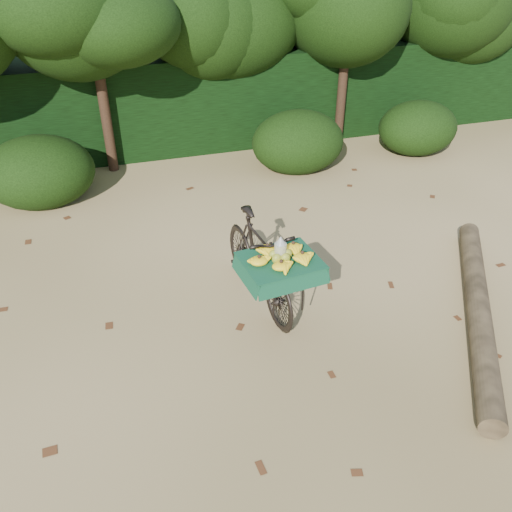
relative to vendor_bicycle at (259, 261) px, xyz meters
name	(u,v)px	position (x,y,z in m)	size (l,w,h in m)	color
ground	(308,324)	(0.42, -0.61, -0.59)	(80.00, 80.00, 0.00)	tan
vendor_bicycle	(259,261)	(0.00, 0.00, 0.00)	(0.88, 1.95, 1.15)	black
fallen_log	(478,307)	(2.40, -1.07, -0.45)	(0.27, 0.27, 3.71)	brown
hedge_backdrop	(194,97)	(0.42, 5.69, 0.31)	(26.00, 1.80, 1.80)	black
tree_row	(163,50)	(-0.23, 4.89, 1.41)	(14.50, 2.00, 4.00)	black
bush_clumps	(246,151)	(0.92, 3.69, -0.14)	(8.80, 1.70, 0.90)	black
leaf_litter	(289,292)	(0.42, 0.04, -0.58)	(7.00, 7.30, 0.01)	#4F2B15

